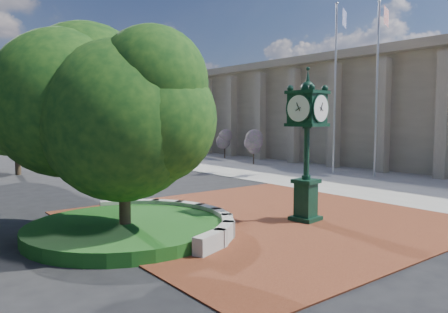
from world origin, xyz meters
TOP-DOWN VIEW (x-y plane):
  - ground at (0.00, 0.00)m, footprint 200.00×200.00m
  - plaza at (0.00, -1.00)m, footprint 12.00×12.00m
  - sidewalk at (16.00, 10.00)m, footprint 20.00×50.00m
  - planter_wall at (-2.71, -0.00)m, footprint 2.96×6.77m
  - grass_bed at (-5.00, 0.00)m, footprint 6.10×6.10m
  - civic_building at (23.60, 12.00)m, footprint 17.35×44.00m
  - tree_planter at (-5.00, 0.00)m, footprint 5.20×5.20m
  - tree_street at (-4.00, 18.00)m, footprint 4.40×4.40m
  - post_clock at (0.92, -2.16)m, footprint 1.25×1.25m
  - parked_car at (-0.10, 41.00)m, footprint 2.23×4.59m
  - flagpole_a at (13.44, 3.20)m, footprint 1.64×0.59m
  - flagpole_b at (12.44, 5.60)m, footprint 1.64×0.77m
  - street_lamp_near at (1.25, 26.01)m, footprint 2.05×0.95m
  - shrub_near at (12.16, 13.12)m, footprint 1.20×1.20m
  - shrub_mid at (13.66, 18.73)m, footprint 1.20×1.20m
  - shrub_far at (13.16, 24.16)m, footprint 1.20×1.20m

SIDE VIEW (x-z plane):
  - ground at x=0.00m, z-range 0.00..0.00m
  - plaza at x=0.00m, z-range 0.00..0.04m
  - sidewalk at x=16.00m, z-range 0.00..0.04m
  - grass_bed at x=-5.00m, z-range 0.00..0.40m
  - planter_wall at x=-2.71m, z-range 0.00..0.54m
  - parked_car at x=-0.10m, z-range 0.00..1.51m
  - shrub_near at x=12.16m, z-range 0.49..2.69m
  - shrub_mid at x=13.66m, z-range 0.49..2.69m
  - shrub_far at x=13.16m, z-range 0.49..2.69m
  - post_clock at x=0.92m, z-range 0.26..5.62m
  - tree_street at x=-4.00m, z-range 0.52..5.96m
  - tree_planter at x=-5.00m, z-range 0.56..6.89m
  - civic_building at x=23.60m, z-range 0.03..8.63m
  - flagpole_a at x=13.44m, z-range 0.14..10.98m
  - street_lamp_near at x=1.25m, z-range 0.82..10.37m
  - flagpole_b at x=12.44m, z-range 0.14..11.19m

